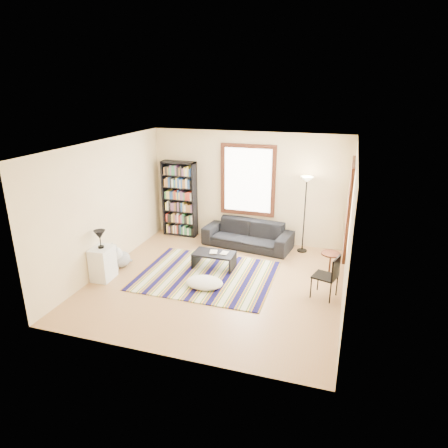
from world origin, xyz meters
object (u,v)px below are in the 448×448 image
(coffee_table, at_px, (214,260))
(folding_chair, at_px, (325,276))
(bookshelf, at_px, (180,199))
(white_cabinet, at_px, (103,263))
(floor_lamp, at_px, (304,215))
(side_table, at_px, (330,265))
(floor_cushion, at_px, (205,283))
(sofa, at_px, (248,234))
(dog, at_px, (121,254))

(coffee_table, height_order, folding_chair, folding_chair)
(folding_chair, bearing_deg, coffee_table, -176.77)
(bookshelf, relative_size, white_cabinet, 2.86)
(floor_lamp, distance_m, side_table, 1.55)
(coffee_table, xyz_separation_m, floor_cushion, (0.10, -0.90, -0.08))
(sofa, height_order, floor_cushion, sofa)
(floor_cushion, distance_m, side_table, 2.67)
(bookshelf, relative_size, floor_cushion, 2.62)
(folding_chair, bearing_deg, dog, -163.50)
(floor_lamp, xyz_separation_m, side_table, (0.72, -1.20, -0.66))
(side_table, bearing_deg, floor_lamp, 120.88)
(bookshelf, bearing_deg, floor_cushion, -57.72)
(white_cabinet, bearing_deg, folding_chair, 5.45)
(sofa, height_order, floor_lamp, floor_lamp)
(floor_cushion, xyz_separation_m, floor_lamp, (1.65, 2.43, 0.83))
(coffee_table, bearing_deg, white_cabinet, -149.44)
(coffee_table, bearing_deg, side_table, 7.68)
(side_table, xyz_separation_m, folding_chair, (-0.05, -0.90, 0.16))
(sofa, height_order, dog, sofa)
(coffee_table, distance_m, folding_chair, 2.50)
(sofa, distance_m, white_cabinet, 3.58)
(coffee_table, bearing_deg, floor_lamp, 41.23)
(folding_chair, distance_m, dog, 4.41)
(floor_lamp, xyz_separation_m, folding_chair, (0.67, -2.11, -0.50))
(white_cabinet, bearing_deg, bookshelf, 77.79)
(floor_cushion, bearing_deg, folding_chair, 8.08)
(dog, bearing_deg, white_cabinet, -70.84)
(floor_lamp, height_order, folding_chair, floor_lamp)
(coffee_table, bearing_deg, dog, -164.10)
(bookshelf, bearing_deg, dog, -101.30)
(sofa, relative_size, floor_lamp, 1.18)
(bookshelf, height_order, folding_chair, bookshelf)
(sofa, relative_size, folding_chair, 2.55)
(folding_chair, relative_size, white_cabinet, 1.23)
(bookshelf, height_order, side_table, bookshelf)
(sofa, xyz_separation_m, folding_chair, (2.02, -2.01, 0.11))
(folding_chair, relative_size, dog, 1.47)
(sofa, distance_m, floor_cushion, 2.36)
(bookshelf, bearing_deg, white_cabinet, -99.62)
(bookshelf, bearing_deg, sofa, -7.94)
(floor_cushion, xyz_separation_m, dog, (-2.10, 0.33, 0.20))
(white_cabinet, bearing_deg, dog, 83.92)
(dog, bearing_deg, side_table, 34.07)
(coffee_table, distance_m, side_table, 2.49)
(coffee_table, height_order, dog, dog)
(floor_cushion, height_order, dog, dog)
(sofa, relative_size, bookshelf, 1.10)
(side_table, height_order, white_cabinet, white_cabinet)
(side_table, relative_size, white_cabinet, 0.77)
(coffee_table, relative_size, folding_chair, 1.05)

